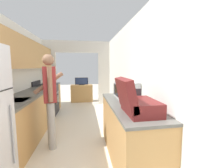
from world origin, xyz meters
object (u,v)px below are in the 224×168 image
suitcase (136,102)px  tv_cabinet (82,93)px  microwave (126,90)px  range_oven (47,99)px  book_stack (129,101)px  knife (49,83)px  television (82,81)px  person (50,98)px

suitcase → tv_cabinet: 4.94m
microwave → range_oven: bearing=130.9°
book_stack → range_oven: bearing=124.6°
knife → book_stack: bearing=-98.3°
book_stack → television: (-0.83, 4.29, -0.08)m
range_oven → book_stack: 3.39m
knife → tv_cabinet: bearing=2.5°
book_stack → knife: 3.88m
range_oven → book_stack: size_ratio=3.52×
range_oven → microwave: 3.09m
person → television: person is taller
television → microwave: bearing=-76.6°
television → suitcase: bearing=-81.0°
tv_cabinet → microwave: bearing=-76.7°
microwave → book_stack: bearing=-99.6°
range_oven → suitcase: (1.83, -3.26, 0.60)m
book_stack → person: bearing=155.1°
person → microwave: size_ratio=3.59×
person → range_oven: bearing=-1.5°
suitcase → microwave: 0.99m
tv_cabinet → knife: (-1.12, -0.98, 0.57)m
suitcase → television: bearing=99.0°
tv_cabinet → television: 0.52m
television → book_stack: bearing=-79.0°
tv_cabinet → knife: 1.59m
suitcase → book_stack: 0.52m
book_stack → television: 4.37m
suitcase → tv_cabinet: suitcase is taller
microwave → book_stack: microwave is taller
book_stack → television: size_ratio=0.55×
range_oven → microwave: bearing=-49.1°
suitcase → microwave: (0.15, 0.98, 0.00)m
range_oven → knife: size_ratio=3.78×
suitcase → person: bearing=138.3°
suitcase → television: 4.85m
book_stack → tv_cabinet: (-0.83, 4.33, -0.60)m
television → range_oven: bearing=-125.1°
book_stack → knife: book_stack is taller
person → knife: size_ratio=6.14×
person → tv_cabinet: size_ratio=1.89×
range_oven → suitcase: bearing=-60.7°
book_stack → tv_cabinet: size_ratio=0.33×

